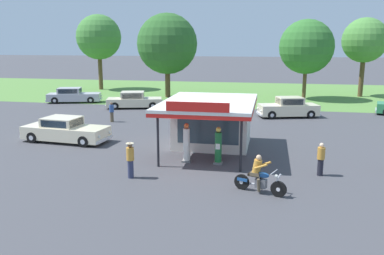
# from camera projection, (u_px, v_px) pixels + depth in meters

# --- Properties ---
(ground_plane) EXTENTS (300.00, 300.00, 0.00)m
(ground_plane) POSITION_uv_depth(u_px,v_px,m) (192.00, 169.00, 19.13)
(ground_plane) COLOR #424247
(grass_verge_strip) EXTENTS (120.00, 24.00, 0.01)m
(grass_verge_strip) POSITION_uv_depth(u_px,v_px,m) (240.00, 92.00, 47.92)
(grass_verge_strip) COLOR #56843D
(grass_verge_strip) RESTS_ON ground
(service_station_kiosk) EXTENTS (4.88, 7.09, 3.27)m
(service_station_kiosk) POSITION_uv_depth(u_px,v_px,m) (212.00, 119.00, 22.84)
(service_station_kiosk) COLOR silver
(service_station_kiosk) RESTS_ON ground
(gas_pump_nearside) EXTENTS (0.44, 0.44, 2.00)m
(gas_pump_nearside) POSITION_uv_depth(u_px,v_px,m) (186.00, 144.00, 20.04)
(gas_pump_nearside) COLOR slate
(gas_pump_nearside) RESTS_ON ground
(gas_pump_offside) EXTENTS (0.44, 0.44, 1.87)m
(gas_pump_offside) POSITION_uv_depth(u_px,v_px,m) (218.00, 147.00, 19.75)
(gas_pump_offside) COLOR slate
(gas_pump_offside) RESTS_ON ground
(motorcycle_with_rider) EXTENTS (2.11, 0.98, 1.58)m
(motorcycle_with_rider) POSITION_uv_depth(u_px,v_px,m) (259.00, 177.00, 15.95)
(motorcycle_with_rider) COLOR black
(motorcycle_with_rider) RESTS_ON ground
(featured_classic_sedan) EXTENTS (5.47, 2.42, 1.49)m
(featured_classic_sedan) POSITION_uv_depth(u_px,v_px,m) (65.00, 131.00, 24.26)
(featured_classic_sedan) COLOR beige
(featured_classic_sedan) RESTS_ON ground
(parked_car_back_row_centre) EXTENTS (5.40, 3.13, 1.50)m
(parked_car_back_row_centre) POSITION_uv_depth(u_px,v_px,m) (134.00, 101.00, 36.61)
(parked_car_back_row_centre) COLOR beige
(parked_car_back_row_centre) RESTS_ON ground
(parked_car_back_row_far_left) EXTENTS (5.10, 3.01, 1.62)m
(parked_car_back_row_far_left) POSITION_uv_depth(u_px,v_px,m) (288.00, 108.00, 32.18)
(parked_car_back_row_far_left) COLOR beige
(parked_car_back_row_far_left) RESTS_ON ground
(parked_car_back_row_centre_right) EXTENTS (5.38, 2.48, 1.53)m
(parked_car_back_row_centre_right) POSITION_uv_depth(u_px,v_px,m) (196.00, 105.00, 33.98)
(parked_car_back_row_centre_right) COLOR black
(parked_car_back_row_centre_right) RESTS_ON ground
(parked_car_back_row_far_right) EXTENTS (5.52, 3.06, 1.48)m
(parked_car_back_row_far_right) POSITION_uv_depth(u_px,v_px,m) (73.00, 96.00, 39.93)
(parked_car_back_row_far_right) COLOR #B7B7BC
(parked_car_back_row_far_right) RESTS_ON ground
(bystander_strolling_foreground) EXTENTS (0.34, 0.34, 1.52)m
(bystander_strolling_foreground) POSITION_uv_depth(u_px,v_px,m) (321.00, 159.00, 18.03)
(bystander_strolling_foreground) COLOR black
(bystander_strolling_foreground) RESTS_ON ground
(bystander_admiring_sedan) EXTENTS (0.34, 0.34, 1.49)m
(bystander_admiring_sedan) POSITION_uv_depth(u_px,v_px,m) (112.00, 112.00, 30.20)
(bystander_admiring_sedan) COLOR brown
(bystander_admiring_sedan) RESTS_ON ground
(bystander_standing_back_lot) EXTENTS (0.35, 0.35, 1.62)m
(bystander_standing_back_lot) POSITION_uv_depth(u_px,v_px,m) (130.00, 159.00, 17.69)
(bystander_standing_back_lot) COLOR #2D3351
(bystander_standing_back_lot) RESTS_ON ground
(tree_oak_right) EXTENTS (5.59, 5.59, 8.24)m
(tree_oak_right) POSITION_uv_depth(u_px,v_px,m) (306.00, 48.00, 41.27)
(tree_oak_right) COLOR brown
(tree_oak_right) RESTS_ON ground
(tree_oak_far_left) EXTENTS (6.45, 6.45, 8.97)m
(tree_oak_far_left) POSITION_uv_depth(u_px,v_px,m) (167.00, 45.00, 42.55)
(tree_oak_far_left) COLOR brown
(tree_oak_far_left) RESTS_ON ground
(tree_oak_left) EXTENTS (5.55, 5.55, 9.30)m
(tree_oak_left) POSITION_uv_depth(u_px,v_px,m) (99.00, 37.00, 49.76)
(tree_oak_left) COLOR brown
(tree_oak_left) RESTS_ON ground
(tree_oak_distant_spare) EXTENTS (4.81, 4.81, 8.53)m
(tree_oak_distant_spare) POSITION_uv_depth(u_px,v_px,m) (365.00, 41.00, 43.15)
(tree_oak_distant_spare) COLOR brown
(tree_oak_distant_spare) RESTS_ON ground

